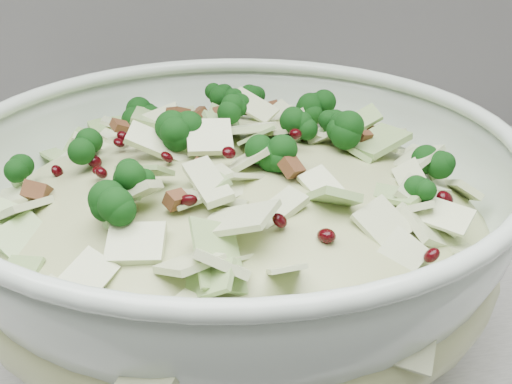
% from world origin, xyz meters
% --- Properties ---
extents(mixing_bowl, '(0.47, 0.47, 0.16)m').
position_xyz_m(mixing_bowl, '(0.20, 1.60, 0.99)').
color(mixing_bowl, silver).
rests_on(mixing_bowl, counter).
extents(salad, '(0.44, 0.44, 0.17)m').
position_xyz_m(salad, '(0.20, 1.60, 1.01)').
color(salad, '#A4AF77').
rests_on(salad, mixing_bowl).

